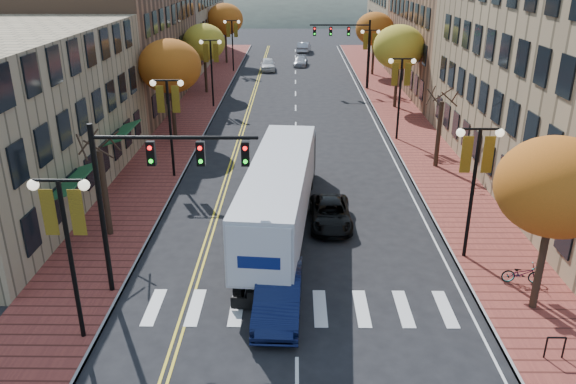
{
  "coord_description": "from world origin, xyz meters",
  "views": [
    {
      "loc": [
        -0.12,
        -16.24,
        12.31
      ],
      "look_at": [
        -0.4,
        8.4,
        2.2
      ],
      "focal_mm": 35.0,
      "sensor_mm": 36.0,
      "label": 1
    }
  ],
  "objects_px": {
    "semi_truck": "(282,186)",
    "black_suv": "(331,214)",
    "bicycle": "(522,273)",
    "navy_sedan": "(278,294)"
  },
  "relations": [
    {
      "from": "semi_truck",
      "to": "bicycle",
      "type": "relative_size",
      "value": 9.8
    },
    {
      "from": "semi_truck",
      "to": "bicycle",
      "type": "height_order",
      "value": "semi_truck"
    },
    {
      "from": "semi_truck",
      "to": "black_suv",
      "type": "distance_m",
      "value": 2.97
    },
    {
      "from": "bicycle",
      "to": "black_suv",
      "type": "bearing_deg",
      "value": 57.15
    },
    {
      "from": "black_suv",
      "to": "navy_sedan",
      "type": "bearing_deg",
      "value": -107.05
    },
    {
      "from": "black_suv",
      "to": "bicycle",
      "type": "xyz_separation_m",
      "value": [
        7.46,
        -5.68,
        -0.04
      ]
    },
    {
      "from": "black_suv",
      "to": "bicycle",
      "type": "distance_m",
      "value": 9.37
    },
    {
      "from": "navy_sedan",
      "to": "black_suv",
      "type": "bearing_deg",
      "value": 74.72
    },
    {
      "from": "semi_truck",
      "to": "navy_sedan",
      "type": "height_order",
      "value": "semi_truck"
    },
    {
      "from": "semi_truck",
      "to": "navy_sedan",
      "type": "relative_size",
      "value": 3.26
    }
  ]
}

